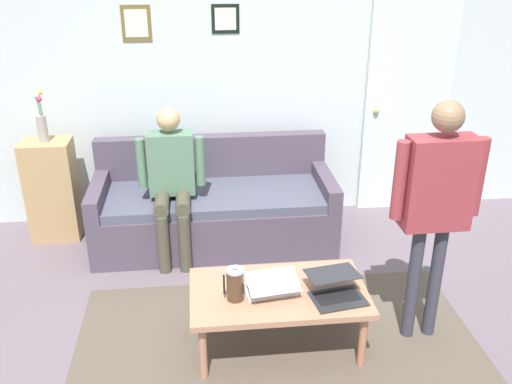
{
  "coord_description": "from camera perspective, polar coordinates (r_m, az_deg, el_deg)",
  "views": [
    {
      "loc": [
        0.36,
        2.9,
        2.49
      ],
      "look_at": [
        -0.04,
        -0.83,
        0.8
      ],
      "focal_mm": 39.4,
      "sensor_mm": 36.0,
      "label": 1
    }
  ],
  "objects": [
    {
      "name": "area_rug",
      "position": [
        3.84,
        2.42,
        -16.06
      ],
      "size": [
        2.7,
        1.74,
        0.01
      ],
      "primitive_type": "cube",
      "color": "brown",
      "rests_on": "ground_plane"
    },
    {
      "name": "side_shelf",
      "position": [
        5.31,
        -19.96,
        0.2
      ],
      "size": [
        0.42,
        0.32,
        0.91
      ],
      "color": "tan",
      "rests_on": "ground_plane"
    },
    {
      "name": "laptop_center",
      "position": [
        3.61,
        8.14,
        -9.8
      ],
      "size": [
        0.38,
        0.39,
        0.13
      ],
      "color": "#28282D",
      "rests_on": "coffee_table"
    },
    {
      "name": "laptop_left",
      "position": [
        3.62,
        1.52,
        -9.57
      ],
      "size": [
        0.36,
        0.32,
        0.14
      ],
      "color": "silver",
      "rests_on": "coffee_table"
    },
    {
      "name": "person_seated",
      "position": [
        4.63,
        -8.57,
        1.62
      ],
      "size": [
        0.55,
        0.51,
        1.28
      ],
      "color": "#4A4738",
      "rests_on": "ground_plane"
    },
    {
      "name": "french_press",
      "position": [
        3.52,
        -2.13,
        -9.32
      ],
      "size": [
        0.13,
        0.11,
        0.24
      ],
      "color": "#4C3323",
      "rests_on": "coffee_table"
    },
    {
      "name": "ground_plane",
      "position": [
        3.84,
        0.72,
        -16.2
      ],
      "size": [
        7.68,
        7.68,
        0.0
      ],
      "primitive_type": "plane",
      "color": "slate"
    },
    {
      "name": "back_wall",
      "position": [
        5.23,
        -2.15,
        11.67
      ],
      "size": [
        7.04,
        0.11,
        2.7
      ],
      "color": "silver",
      "rests_on": "ground_plane"
    },
    {
      "name": "couch",
      "position": [
        5.01,
        -4.26,
        -1.67
      ],
      "size": [
        2.08,
        0.86,
        0.88
      ],
      "color": "#4F4354",
      "rests_on": "ground_plane"
    },
    {
      "name": "coffee_table",
      "position": [
        3.69,
        2.29,
        -10.52
      ],
      "size": [
        1.14,
        0.65,
        0.43
      ],
      "color": "#AE795C",
      "rests_on": "ground_plane"
    },
    {
      "name": "interior_door",
      "position": [
        5.58,
        15.05,
        8.22
      ],
      "size": [
        0.82,
        0.09,
        2.05
      ],
      "color": "white",
      "rests_on": "ground_plane"
    },
    {
      "name": "person_standing",
      "position": [
        3.63,
        17.88,
        -0.23
      ],
      "size": [
        0.58,
        0.19,
        1.65
      ],
      "color": "#373744",
      "rests_on": "ground_plane"
    },
    {
      "name": "flower_vase",
      "position": [
        5.1,
        -20.95,
        6.63
      ],
      "size": [
        0.09,
        0.09,
        0.44
      ],
      "color": "#A59A93",
      "rests_on": "side_shelf"
    }
  ]
}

